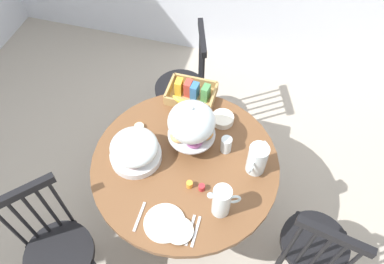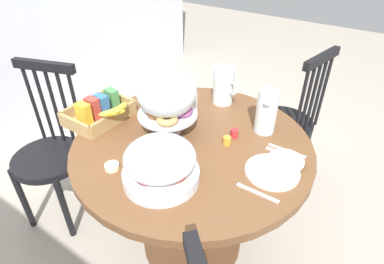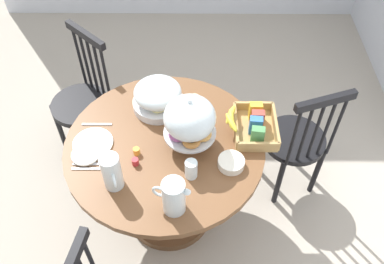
% 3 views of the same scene
% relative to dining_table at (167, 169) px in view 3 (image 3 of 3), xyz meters
% --- Properties ---
extents(ground_plane, '(10.00, 10.00, 0.00)m').
position_rel_dining_table_xyz_m(ground_plane, '(0.02, -0.00, -0.51)').
color(ground_plane, '#A89E8E').
extents(dining_table, '(1.10, 1.10, 0.74)m').
position_rel_dining_table_xyz_m(dining_table, '(0.00, 0.00, 0.00)').
color(dining_table, brown).
rests_on(dining_table, ground_plane).
extents(windsor_chair_near_window, '(0.43, 0.43, 0.97)m').
position_rel_dining_table_xyz_m(windsor_chair_near_window, '(-0.25, 0.81, -0.05)').
color(windsor_chair_near_window, black).
rests_on(windsor_chair_near_window, ground_plane).
extents(windsor_chair_by_cabinet, '(0.47, 0.47, 0.97)m').
position_rel_dining_table_xyz_m(windsor_chair_by_cabinet, '(-0.60, -0.61, -0.05)').
color(windsor_chair_by_cabinet, black).
rests_on(windsor_chair_by_cabinet, ground_plane).
extents(pastry_stand_with_dome, '(0.28, 0.28, 0.34)m').
position_rel_dining_table_xyz_m(pastry_stand_with_dome, '(0.00, 0.14, 0.43)').
color(pastry_stand_with_dome, silver).
rests_on(pastry_stand_with_dome, dining_table).
extents(fruit_platter_covered, '(0.30, 0.30, 0.18)m').
position_rel_dining_table_xyz_m(fruit_platter_covered, '(-0.28, -0.05, 0.32)').
color(fruit_platter_covered, silver).
rests_on(fruit_platter_covered, dining_table).
extents(orange_juice_pitcher, '(0.18, 0.10, 0.22)m').
position_rel_dining_table_xyz_m(orange_juice_pitcher, '(0.27, -0.24, 0.33)').
color(orange_juice_pitcher, silver).
rests_on(orange_juice_pitcher, dining_table).
extents(milk_pitcher, '(0.11, 0.19, 0.20)m').
position_rel_dining_table_xyz_m(milk_pitcher, '(0.40, 0.07, 0.33)').
color(milk_pitcher, silver).
rests_on(milk_pitcher, dining_table).
extents(cereal_basket, '(0.32, 0.30, 0.12)m').
position_rel_dining_table_xyz_m(cereal_basket, '(-0.10, 0.49, 0.28)').
color(cereal_basket, tan).
rests_on(cereal_basket, dining_table).
extents(china_plate_large, '(0.22, 0.22, 0.01)m').
position_rel_dining_table_xyz_m(china_plate_large, '(0.00, -0.39, 0.24)').
color(china_plate_large, white).
rests_on(china_plate_large, dining_table).
extents(china_plate_small, '(0.15, 0.15, 0.01)m').
position_rel_dining_table_xyz_m(china_plate_small, '(0.09, -0.41, 0.25)').
color(china_plate_small, white).
rests_on(china_plate_small, china_plate_large).
extents(cereal_bowl, '(0.14, 0.14, 0.04)m').
position_rel_dining_table_xyz_m(cereal_bowl, '(0.14, 0.35, 0.26)').
color(cereal_bowl, white).
rests_on(cereal_bowl, dining_table).
extents(drinking_glass, '(0.06, 0.06, 0.11)m').
position_rel_dining_table_xyz_m(drinking_glass, '(0.21, 0.15, 0.29)').
color(drinking_glass, silver).
rests_on(drinking_glass, dining_table).
extents(butter_dish, '(0.06, 0.06, 0.02)m').
position_rel_dining_table_xyz_m(butter_dish, '(-0.34, 0.16, 0.25)').
color(butter_dish, beige).
rests_on(butter_dish, dining_table).
extents(jam_jar_strawberry, '(0.04, 0.04, 0.04)m').
position_rel_dining_table_xyz_m(jam_jar_strawberry, '(0.14, -0.15, 0.25)').
color(jam_jar_strawberry, '#B7282D').
rests_on(jam_jar_strawberry, dining_table).
extents(jam_jar_apricot, '(0.04, 0.04, 0.04)m').
position_rel_dining_table_xyz_m(jam_jar_apricot, '(0.07, -0.15, 0.25)').
color(jam_jar_apricot, orange).
rests_on(jam_jar_apricot, dining_table).
extents(table_knife, '(0.01, 0.17, 0.01)m').
position_rel_dining_table_xyz_m(table_knife, '(0.14, -0.39, 0.24)').
color(table_knife, silver).
rests_on(table_knife, dining_table).
extents(dinner_fork, '(0.01, 0.17, 0.01)m').
position_rel_dining_table_xyz_m(dinner_fork, '(0.17, -0.39, 0.24)').
color(dinner_fork, silver).
rests_on(dinner_fork, dining_table).
extents(soup_spoon, '(0.01, 0.17, 0.01)m').
position_rel_dining_table_xyz_m(soup_spoon, '(-0.14, -0.39, 0.24)').
color(soup_spoon, silver).
rests_on(soup_spoon, dining_table).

